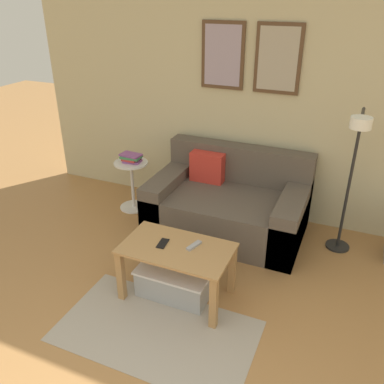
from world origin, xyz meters
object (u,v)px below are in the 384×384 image
(coffee_table, at_px, (177,258))
(floor_lamp, at_px, (352,167))
(cell_phone, at_px, (163,243))
(couch, at_px, (228,205))
(storage_bin, at_px, (176,280))
(book_stack, at_px, (131,158))
(side_table, at_px, (132,181))
(remote_control, at_px, (194,246))

(coffee_table, height_order, floor_lamp, floor_lamp)
(coffee_table, height_order, cell_phone, cell_phone)
(floor_lamp, bearing_deg, coffee_table, -137.11)
(couch, distance_m, cell_phone, 1.19)
(cell_phone, bearing_deg, coffee_table, -6.02)
(coffee_table, bearing_deg, couch, 87.98)
(storage_bin, distance_m, book_stack, 1.65)
(book_stack, height_order, cell_phone, book_stack)
(coffee_table, height_order, side_table, side_table)
(floor_lamp, bearing_deg, storage_bin, -138.54)
(couch, bearing_deg, floor_lamp, -4.47)
(side_table, relative_size, cell_phone, 4.09)
(floor_lamp, bearing_deg, cell_phone, -139.98)
(couch, bearing_deg, remote_control, -85.80)
(floor_lamp, distance_m, book_stack, 2.29)
(remote_control, height_order, cell_phone, remote_control)
(couch, relative_size, coffee_table, 1.77)
(coffee_table, distance_m, floor_lamp, 1.68)
(side_table, xyz_separation_m, cell_phone, (0.99, -1.17, 0.13))
(coffee_table, bearing_deg, storage_bin, 128.96)
(couch, relative_size, side_table, 2.72)
(storage_bin, bearing_deg, book_stack, 133.31)
(floor_lamp, height_order, side_table, floor_lamp)
(remote_control, bearing_deg, storage_bin, -151.05)
(coffee_table, xyz_separation_m, remote_control, (0.12, 0.06, 0.11))
(storage_bin, relative_size, side_table, 1.07)
(book_stack, bearing_deg, side_table, -137.17)
(floor_lamp, relative_size, remote_control, 9.42)
(couch, xyz_separation_m, remote_control, (0.08, -1.10, 0.20))
(storage_bin, xyz_separation_m, remote_control, (0.15, 0.03, 0.36))
(storage_bin, xyz_separation_m, side_table, (-1.09, 1.14, 0.22))
(cell_phone, bearing_deg, remote_control, 8.69)
(coffee_table, xyz_separation_m, cell_phone, (-0.12, 0.00, 0.11))
(book_stack, bearing_deg, storage_bin, -46.69)
(coffee_table, bearing_deg, remote_control, 27.33)
(storage_bin, bearing_deg, cell_phone, -162.90)
(coffee_table, relative_size, book_stack, 3.68)
(couch, xyz_separation_m, cell_phone, (-0.16, -1.17, 0.20))
(storage_bin, distance_m, remote_control, 0.39)
(side_table, relative_size, book_stack, 2.40)
(storage_bin, relative_size, floor_lamp, 0.43)
(storage_bin, bearing_deg, couch, 86.67)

